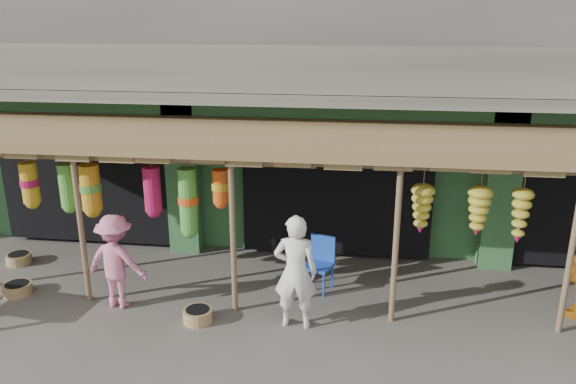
# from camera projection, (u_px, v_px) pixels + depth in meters

# --- Properties ---
(ground) EXTENTS (80.00, 80.00, 0.00)m
(ground) POSITION_uv_depth(u_px,v_px,m) (328.00, 310.00, 9.13)
(ground) COLOR #514C47
(ground) RESTS_ON ground
(building) EXTENTS (16.40, 6.80, 7.00)m
(building) POSITION_uv_depth(u_px,v_px,m) (345.00, 70.00, 12.68)
(building) COLOR gray
(building) RESTS_ON ground
(awning) EXTENTS (14.00, 2.70, 2.79)m
(awning) POSITION_uv_depth(u_px,v_px,m) (328.00, 143.00, 9.11)
(awning) COLOR brown
(awning) RESTS_ON ground
(blue_chair) EXTENTS (0.57, 0.58, 0.94)m
(blue_chair) POSITION_uv_depth(u_px,v_px,m) (320.00, 260.00, 9.70)
(blue_chair) COLOR #1B49B4
(blue_chair) RESTS_ON ground
(basket_left) EXTENTS (0.59, 0.59, 0.19)m
(basket_left) POSITION_uv_depth(u_px,v_px,m) (19.00, 259.00, 10.78)
(basket_left) COLOR olive
(basket_left) RESTS_ON ground
(basket_mid) EXTENTS (0.62, 0.62, 0.19)m
(basket_mid) POSITION_uv_depth(u_px,v_px,m) (17.00, 289.00, 9.61)
(basket_mid) COLOR #9D7146
(basket_mid) RESTS_ON ground
(basket_right) EXTENTS (0.57, 0.57, 0.21)m
(basket_right) POSITION_uv_depth(u_px,v_px,m) (198.00, 315.00, 8.75)
(basket_right) COLOR olive
(basket_right) RESTS_ON ground
(person_front) EXTENTS (0.67, 0.45, 1.81)m
(person_front) POSITION_uv_depth(u_px,v_px,m) (296.00, 272.00, 8.41)
(person_front) COLOR white
(person_front) RESTS_ON ground
(person_shopper) EXTENTS (1.09, 0.72, 1.58)m
(person_shopper) POSITION_uv_depth(u_px,v_px,m) (116.00, 261.00, 9.03)
(person_shopper) COLOR pink
(person_shopper) RESTS_ON ground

